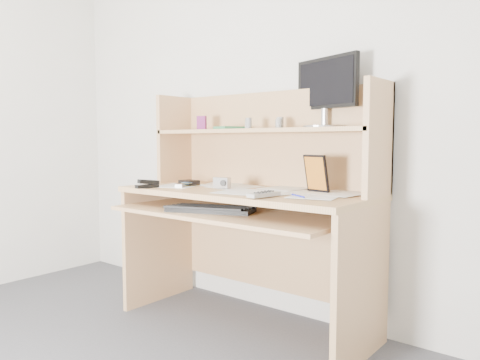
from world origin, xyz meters
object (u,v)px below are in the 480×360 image
Objects in this scene: desk at (253,199)px; monitor at (326,90)px; tv_remote at (264,195)px; keyboard at (210,209)px; game_case at (316,173)px.

monitor reaches higher than desk.
tv_remote is 0.70m from monitor.
desk is 2.94× the size of keyboard.
keyboard is at bearing -113.63° from monitor.
game_case is at bearing 4.71° from desk.
tv_remote is at bearing -45.75° from desk.
game_case reaches higher than keyboard.
monitor is at bearing 26.76° from keyboard.
monitor is (0.06, 0.46, 0.51)m from tv_remote.
keyboard is 0.57m from game_case.
monitor is at bearing 89.76° from tv_remote.
tv_remote is 0.43× the size of monitor.
tv_remote is at bearing -94.79° from game_case.
desk is 3.36× the size of monitor.
keyboard is at bearing -102.01° from desk.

